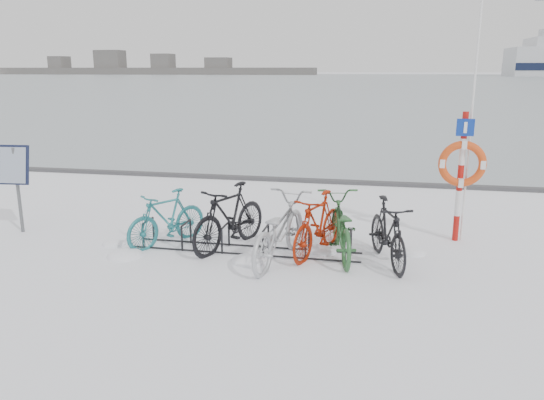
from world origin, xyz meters
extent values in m
plane|color=white|center=(0.00, 0.00, 0.00)|extent=(900.00, 900.00, 0.00)
cube|color=#A0ACB5|center=(0.00, 155.00, 0.01)|extent=(400.00, 298.00, 0.02)
cube|color=#3F3F42|center=(0.00, 5.90, 0.05)|extent=(400.00, 0.25, 0.10)
cylinder|color=black|center=(-1.80, -0.22, 0.22)|extent=(0.04, 0.04, 0.44)
cylinder|color=black|center=(-1.80, 0.22, 0.22)|extent=(0.04, 0.04, 0.44)
cylinder|color=black|center=(-1.80, 0.00, 0.44)|extent=(0.04, 0.44, 0.04)
cylinder|color=black|center=(-1.08, -0.22, 0.22)|extent=(0.04, 0.04, 0.44)
cylinder|color=black|center=(-1.08, 0.22, 0.22)|extent=(0.04, 0.04, 0.44)
cylinder|color=black|center=(-1.08, 0.00, 0.44)|extent=(0.04, 0.44, 0.04)
cylinder|color=black|center=(-0.36, -0.22, 0.22)|extent=(0.04, 0.04, 0.44)
cylinder|color=black|center=(-0.36, 0.22, 0.22)|extent=(0.04, 0.04, 0.44)
cylinder|color=black|center=(-0.36, 0.00, 0.44)|extent=(0.04, 0.44, 0.04)
cylinder|color=black|center=(0.36, -0.22, 0.22)|extent=(0.04, 0.04, 0.44)
cylinder|color=black|center=(0.36, 0.22, 0.22)|extent=(0.04, 0.04, 0.44)
cylinder|color=black|center=(0.36, 0.00, 0.44)|extent=(0.04, 0.44, 0.04)
cylinder|color=black|center=(1.08, -0.22, 0.22)|extent=(0.04, 0.04, 0.44)
cylinder|color=black|center=(1.08, 0.22, 0.22)|extent=(0.04, 0.04, 0.44)
cylinder|color=black|center=(1.08, 0.00, 0.44)|extent=(0.04, 0.44, 0.04)
cylinder|color=black|center=(1.80, -0.22, 0.22)|extent=(0.04, 0.04, 0.44)
cylinder|color=black|center=(1.80, 0.22, 0.22)|extent=(0.04, 0.04, 0.44)
cylinder|color=black|center=(1.80, 0.00, 0.44)|extent=(0.04, 0.44, 0.04)
cylinder|color=black|center=(0.00, -0.22, 0.02)|extent=(4.00, 0.03, 0.03)
cylinder|color=black|center=(0.00, 0.22, 0.02)|extent=(4.00, 0.03, 0.03)
cylinder|color=#595B5E|center=(-4.52, 0.22, 0.82)|extent=(0.06, 0.06, 1.64)
cube|color=black|center=(-4.52, 0.19, 1.32)|extent=(0.58, 0.26, 0.74)
cube|color=#8C99AD|center=(-4.52, 0.15, 1.32)|extent=(0.52, 0.20, 0.66)
cylinder|color=#A9120D|center=(3.65, 1.34, 0.24)|extent=(0.11, 0.11, 0.47)
cylinder|color=silver|center=(3.65, 1.34, 0.71)|extent=(0.11, 0.11, 0.47)
cylinder|color=#A9120D|center=(3.65, 1.34, 1.18)|extent=(0.11, 0.11, 0.47)
cylinder|color=silver|center=(3.65, 1.34, 1.65)|extent=(0.11, 0.11, 0.47)
cylinder|color=#A9120D|center=(3.65, 1.34, 2.12)|extent=(0.11, 0.11, 0.47)
torus|color=#D24313|center=(3.65, 1.25, 1.45)|extent=(0.82, 0.14, 0.82)
cube|color=navy|center=(3.65, 1.26, 2.09)|extent=(0.30, 0.03, 0.30)
cylinder|color=silver|center=(3.76, 1.39, 2.14)|extent=(0.04, 0.04, 4.28)
cube|color=#474747|center=(-120.00, 260.00, 1.75)|extent=(180.00, 12.00, 3.50)
cube|color=#474747|center=(-150.00, 260.00, 5.50)|extent=(24.00, 10.00, 8.00)
cube|color=#474747|center=(-90.00, 260.00, 5.00)|extent=(20.00, 10.00, 6.00)
imported|color=#206D74|center=(-1.48, 0.12, 0.51)|extent=(1.28, 1.69, 1.02)
imported|color=black|center=(-0.32, 0.15, 0.58)|extent=(1.27, 2.00, 1.17)
imported|color=#A2A5AA|center=(0.65, -0.33, 0.56)|extent=(1.13, 2.25, 1.13)
imported|color=#911B06|center=(1.24, 0.14, 0.54)|extent=(1.07, 1.87, 1.09)
imported|color=#295B2D|center=(1.62, 0.15, 0.53)|extent=(1.09, 2.13, 1.06)
imported|color=black|center=(2.40, -0.08, 0.54)|extent=(1.01, 1.88, 1.08)
ellipsoid|color=white|center=(-2.42, -0.13, 0.00)|extent=(0.43, 0.43, 0.15)
ellipsoid|color=white|center=(0.18, -0.49, 0.00)|extent=(0.58, 0.58, 0.20)
ellipsoid|color=white|center=(-1.94, -0.66, 0.00)|extent=(0.61, 0.61, 0.21)
ellipsoid|color=white|center=(0.32, 0.68, 0.00)|extent=(0.36, 0.36, 0.13)
ellipsoid|color=white|center=(2.84, 0.43, 0.00)|extent=(0.44, 0.44, 0.15)
ellipsoid|color=white|center=(1.31, 0.25, 0.00)|extent=(0.54, 0.54, 0.19)
camera|label=1|loc=(2.18, -8.48, 3.09)|focal=35.00mm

